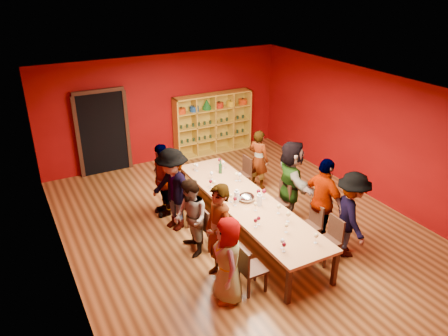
{
  "coord_description": "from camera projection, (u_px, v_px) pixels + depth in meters",
  "views": [
    {
      "loc": [
        -4.09,
        -6.68,
        5.07
      ],
      "look_at": [
        -0.06,
        0.87,
        1.15
      ],
      "focal_mm": 35.0,
      "sensor_mm": 36.0,
      "label": 1
    }
  ],
  "objects": [
    {
      "name": "wine_glass_9",
      "position": [
        212.0,
        174.0,
        9.74
      ],
      "size": [
        0.08,
        0.08,
        0.2
      ],
      "color": "silver",
      "rests_on": "tasting_table"
    },
    {
      "name": "room_shell",
      "position": [
        247.0,
        168.0,
        8.59
      ],
      "size": [
        7.1,
        9.1,
        3.04
      ],
      "color": "#5B3418",
      "rests_on": "ground"
    },
    {
      "name": "wine_glass_16",
      "position": [
        214.0,
        183.0,
        9.31
      ],
      "size": [
        0.09,
        0.09,
        0.22
      ],
      "color": "silver",
      "rests_on": "tasting_table"
    },
    {
      "name": "person_left_3",
      "position": [
        173.0,
        190.0,
        9.01
      ],
      "size": [
        0.85,
        1.27,
        1.82
      ],
      "primitive_type": "imported",
      "rotation": [
        0.0,
        0.0,
        -1.23
      ],
      "color": "#49494E",
      "rests_on": "ground"
    },
    {
      "name": "wine_glass_11",
      "position": [
        255.0,
        205.0,
        8.49
      ],
      "size": [
        0.07,
        0.07,
        0.19
      ],
      "color": "silver",
      "rests_on": "tasting_table"
    },
    {
      "name": "person_right_4",
      "position": [
        259.0,
        159.0,
        10.83
      ],
      "size": [
        0.59,
        0.67,
        1.51
      ],
      "primitive_type": "imported",
      "rotation": [
        0.0,
        0.0,
        1.98
      ],
      "color": "silver",
      "rests_on": "ground"
    },
    {
      "name": "carafe_a",
      "position": [
        237.0,
        197.0,
        8.81
      ],
      "size": [
        0.11,
        0.11,
        0.28
      ],
      "color": "silver",
      "rests_on": "tasting_table"
    },
    {
      "name": "chair_person_left_0",
      "position": [
        248.0,
        267.0,
        7.34
      ],
      "size": [
        0.42,
        0.42,
        0.89
      ],
      "color": "black",
      "rests_on": "ground"
    },
    {
      "name": "wine_glass_7",
      "position": [
        279.0,
        207.0,
        8.39
      ],
      "size": [
        0.08,
        0.08,
        0.2
      ],
      "color": "silver",
      "rests_on": "tasting_table"
    },
    {
      "name": "doorway",
      "position": [
        103.0,
        132.0,
        11.53
      ],
      "size": [
        1.4,
        0.17,
        2.3
      ],
      "color": "black",
      "rests_on": "ground"
    },
    {
      "name": "wine_glass_1",
      "position": [
        288.0,
        214.0,
        8.11
      ],
      "size": [
        0.09,
        0.09,
        0.21
      ],
      "color": "silver",
      "rests_on": "tasting_table"
    },
    {
      "name": "chair_person_left_1",
      "position": [
        232.0,
        250.0,
        7.79
      ],
      "size": [
        0.42,
        0.42,
        0.89
      ],
      "color": "black",
      "rests_on": "ground"
    },
    {
      "name": "wine_glass_4",
      "position": [
        259.0,
        219.0,
        8.03
      ],
      "size": [
        0.07,
        0.07,
        0.18
      ],
      "color": "silver",
      "rests_on": "tasting_table"
    },
    {
      "name": "chair_person_left_4",
      "position": [
        176.0,
        190.0,
        9.88
      ],
      "size": [
        0.42,
        0.42,
        0.89
      ],
      "color": "black",
      "rests_on": "ground"
    },
    {
      "name": "person_left_1",
      "position": [
        219.0,
        234.0,
        7.49
      ],
      "size": [
        0.54,
        0.71,
        1.85
      ],
      "primitive_type": "imported",
      "rotation": [
        0.0,
        0.0,
        -1.5
      ],
      "color": "#5B85BB",
      "rests_on": "ground"
    },
    {
      "name": "chair_person_right_1",
      "position": [
        311.0,
        223.0,
        8.62
      ],
      "size": [
        0.42,
        0.42,
        0.89
      ],
      "color": "black",
      "rests_on": "ground"
    },
    {
      "name": "wine_bottle",
      "position": [
        220.0,
        168.0,
        10.07
      ],
      "size": [
        0.09,
        0.09,
        0.32
      ],
      "color": "#153A1C",
      "rests_on": "tasting_table"
    },
    {
      "name": "person_right_2",
      "position": [
        291.0,
        181.0,
        9.4
      ],
      "size": [
        0.94,
        1.75,
        1.82
      ],
      "primitive_type": "imported",
      "rotation": [
        0.0,
        0.0,
        1.28
      ],
      "color": "#5375AB",
      "rests_on": "ground"
    },
    {
      "name": "person_right_0",
      "position": [
        351.0,
        215.0,
        8.19
      ],
      "size": [
        0.85,
        1.2,
        1.72
      ],
      "primitive_type": "imported",
      "rotation": [
        0.0,
        0.0,
        1.18
      ],
      "color": "#141937",
      "rests_on": "ground"
    },
    {
      "name": "wine_glass_18",
      "position": [
        264.0,
        192.0,
        8.93
      ],
      "size": [
        0.09,
        0.09,
        0.22
      ],
      "color": "silver",
      "rests_on": "tasting_table"
    },
    {
      "name": "chair_person_left_3",
      "position": [
        189.0,
        203.0,
        9.33
      ],
      "size": [
        0.42,
        0.42,
        0.89
      ],
      "color": "black",
      "rests_on": "ground"
    },
    {
      "name": "tasting_table",
      "position": [
        247.0,
        203.0,
        8.93
      ],
      "size": [
        1.1,
        4.5,
        0.75
      ],
      "color": "#A87246",
      "rests_on": "ground"
    },
    {
      "name": "spittoon_bowl",
      "position": [
        247.0,
        197.0,
        8.88
      ],
      "size": [
        0.34,
        0.34,
        0.18
      ],
      "primitive_type": "ellipsoid",
      "color": "#B4B7BB",
      "rests_on": "tasting_table"
    },
    {
      "name": "person_right_1",
      "position": [
        323.0,
        202.0,
        8.55
      ],
      "size": [
        0.58,
        1.1,
        1.81
      ],
      "primitive_type": "imported",
      "rotation": [
        0.0,
        0.0,
        1.66
      ],
      "color": "#151F3B",
      "rests_on": "ground"
    },
    {
      "name": "chair_person_right_4",
      "position": [
        243.0,
        172.0,
        10.75
      ],
      "size": [
        0.42,
        0.42,
        0.89
      ],
      "color": "black",
      "rests_on": "ground"
    },
    {
      "name": "wine_glass_19",
      "position": [
        286.0,
        226.0,
        7.79
      ],
      "size": [
        0.08,
        0.08,
        0.19
      ],
      "color": "silver",
      "rests_on": "tasting_table"
    },
    {
      "name": "wine_glass_8",
      "position": [
        256.0,
        221.0,
        7.95
      ],
      "size": [
        0.07,
        0.07,
        0.18
      ],
      "color": "silver",
      "rests_on": "tasting_table"
    },
    {
      "name": "wine_glass_15",
      "position": [
        197.0,
        166.0,
        10.16
      ],
      "size": [
        0.08,
        0.08,
        0.19
      ],
      "color": "silver",
      "rests_on": "tasting_table"
    },
    {
      "name": "wine_glass_10",
      "position": [
        240.0,
        175.0,
        9.69
      ],
      "size": [
        0.08,
        0.08,
        0.2
      ],
      "color": "silver",
      "rests_on": "tasting_table"
    },
    {
      "name": "wine_glass_14",
      "position": [
        220.0,
        160.0,
        10.45
      ],
      "size": [
        0.08,
        0.08,
        0.19
      ],
      "color": "silver",
      "rests_on": "tasting_table"
    },
    {
      "name": "wine_glass_12",
      "position": [
        236.0,
        175.0,
        9.68
      ],
      "size": [
        0.09,
        0.09,
        0.21
      ],
      "color": "silver",
      "rests_on": "tasting_table"
    },
    {
      "name": "chair_person_right_2",
      "position": [
        280.0,
        200.0,
        9.47
      ],
      "size": [
        0.42,
        0.42,
        0.89
      ],
      "color": "black",
      "rests_on": "ground"
    },
    {
      "name": "shelving_unit",
      "position": [
        212.0,
        121.0,
        12.87
      ],
      "size": [
        2.4,
        0.4,
        1.8
      ],
      "color": "gold",
      "rests_on": "ground"
    },
    {
      "name": "wine_glass_3",
      "position": [
        282.0,
        241.0,
        7.34
      ],
      "size": [
        0.08,
        0.08,
        0.19
      ],
      "color": "silver",
      "rests_on": "tasting_table"
    },
    {
      "name": "wine_glass_0",
      "position": [
        316.0,
        236.0,
        7.48
      ],
      "size": [
        0.08,
        0.08,
        0.2
      ],
      "color": "silver",
      "rests_on": "tasting_table"
    },
    {
      "name": "wine_glass_20",
      "position": [
        258.0,
        192.0,
        8.97
      ],
      "size": [
        0.08,
        0.08,
        0.2
      ],
      "color": "silver",
      "rests_on": "tasting_table"
    },
    {
      "name": "wine_glass_17",
      "position": [
        211.0,
        182.0,
        9.41
      ],
      "size": [
        0.07,
        0.07,
        0.18
      ],
      "color": "silver",
      "rests_on": "tasting_table"
    },
    {
      "name": "carafe_b",
      "position": [
        259.0,
        200.0,
        8.68
      ],
      "size": [
        0.13,
        0.13,
        0.28
      ],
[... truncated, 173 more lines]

